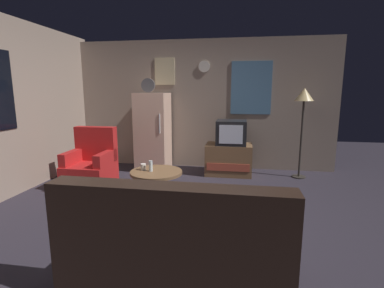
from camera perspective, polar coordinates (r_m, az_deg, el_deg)
The scene contains 11 objects.
ground_plane at distance 3.74m, azimuth -3.46°, elevation -13.90°, with size 12.00×12.00×0.00m, color #2D2833.
wall_with_art at distance 5.82m, azimuth 1.86°, elevation 7.80°, with size 5.20×0.12×2.52m.
fridge at distance 5.66m, azimuth -7.72°, elevation 2.42°, with size 0.60×0.62×1.77m.
tv_stand at distance 5.40m, azimuth 7.25°, elevation -3.02°, with size 0.84×0.53×0.57m.
crt_tv at distance 5.31m, azimuth 7.79°, elevation 2.28°, with size 0.54×0.51×0.44m.
standing_lamp at distance 5.38m, azimuth 21.26°, elevation 7.85°, with size 0.32×0.32×1.59m.
coffee_table at distance 4.10m, azimuth -7.03°, elevation -8.34°, with size 0.72×0.72×0.45m.
wine_glass at distance 4.02m, azimuth -8.18°, elevation -4.34°, with size 0.05×0.05×0.15m, color silver.
mug_ceramic_white at distance 4.11m, azimuth -9.64°, elevation -4.49°, with size 0.08×0.08×0.09m, color silver.
armchair at distance 4.92m, azimuth -19.30°, elevation -4.26°, with size 0.68×0.68×0.96m.
couch at distance 2.40m, azimuth -3.05°, elevation -20.32°, with size 1.70×0.80×0.92m.
Camera 1 is at (0.77, -3.31, 1.55)m, focal length 26.94 mm.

